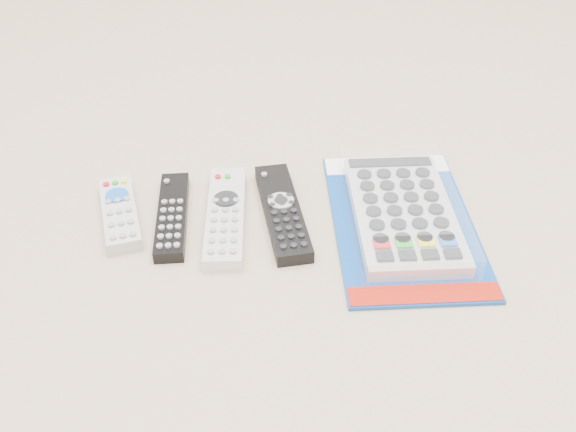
{
  "coord_description": "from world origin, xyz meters",
  "views": [
    {
      "loc": [
        -0.07,
        -0.71,
        0.58
      ],
      "look_at": [
        0.02,
        -0.03,
        0.01
      ],
      "focal_mm": 40.0,
      "sensor_mm": 36.0,
      "label": 1
    }
  ],
  "objects": [
    {
      "name": "remote_slim_black",
      "position": [
        -0.14,
        0.0,
        0.01
      ],
      "size": [
        0.05,
        0.18,
        0.02
      ],
      "rotation": [
        0.0,
        0.0,
        -0.05
      ],
      "color": "black",
      "rests_on": "ground"
    },
    {
      "name": "remote_small_grey",
      "position": [
        -0.21,
        0.02,
        0.01
      ],
      "size": [
        0.07,
        0.16,
        0.02
      ],
      "rotation": [
        0.0,
        0.0,
        0.16
      ],
      "color": "#A7A7A9",
      "rests_on": "ground"
    },
    {
      "name": "remote_silver_dvd",
      "position": [
        -0.06,
        -0.01,
        0.01
      ],
      "size": [
        0.07,
        0.21,
        0.02
      ],
      "rotation": [
        0.0,
        0.0,
        -0.1
      ],
      "color": "silver",
      "rests_on": "ground"
    },
    {
      "name": "jumbo_remote_packaged",
      "position": [
        0.18,
        -0.04,
        0.02
      ],
      "size": [
        0.22,
        0.33,
        0.04
      ],
      "rotation": [
        0.0,
        0.0,
        -0.08
      ],
      "color": "#0D3F91",
      "rests_on": "ground"
    },
    {
      "name": "remote_large_black",
      "position": [
        0.02,
        -0.01,
        0.01
      ],
      "size": [
        0.06,
        0.21,
        0.02
      ],
      "rotation": [
        0.0,
        0.0,
        0.05
      ],
      "color": "black",
      "rests_on": "ground"
    }
  ]
}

